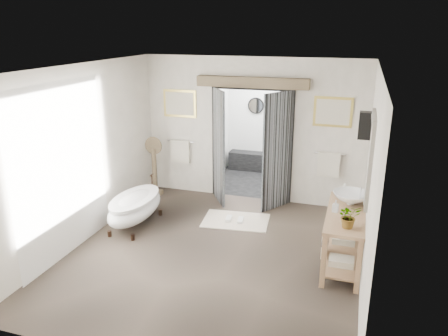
{
  "coord_description": "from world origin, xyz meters",
  "views": [
    {
      "loc": [
        2.02,
        -5.85,
        3.46
      ],
      "look_at": [
        0.0,
        0.6,
        1.25
      ],
      "focal_mm": 35.0,
      "sensor_mm": 36.0,
      "label": 1
    }
  ],
  "objects": [
    {
      "name": "plant",
      "position": [
        2.02,
        -0.21,
        1.01
      ],
      "size": [
        0.37,
        0.35,
        0.33
      ],
      "primitive_type": "imported",
      "rotation": [
        0.0,
        0.0,
        0.39
      ],
      "color": "gray",
      "rests_on": "vanity"
    },
    {
      "name": "rug",
      "position": [
        0.02,
        1.29,
        0.01
      ],
      "size": [
        1.28,
        0.92,
        0.01
      ],
      "primitive_type": "cube",
      "rotation": [
        0.0,
        0.0,
        0.11
      ],
      "color": "beige",
      "rests_on": "ground_plane"
    },
    {
      "name": "room_shell",
      "position": [
        -0.04,
        -0.12,
        1.86
      ],
      "size": [
        4.52,
        5.02,
        2.91
      ],
      "color": "silver",
      "rests_on": "ground_plane"
    },
    {
      "name": "back_wall_dressing",
      "position": [
        0.0,
        2.32,
        1.56
      ],
      "size": [
        3.82,
        0.75,
        2.52
      ],
      "color": "black",
      "rests_on": "ground_plane"
    },
    {
      "name": "soap_bottle_b",
      "position": [
        1.91,
        1.04,
        0.94
      ],
      "size": [
        0.16,
        0.16,
        0.18
      ],
      "primitive_type": "imported",
      "rotation": [
        0.0,
        0.0,
        -0.11
      ],
      "color": "gray",
      "rests_on": "vanity"
    },
    {
      "name": "soap_bottle_a",
      "position": [
        1.82,
        0.28,
        0.94
      ],
      "size": [
        0.09,
        0.1,
        0.18
      ],
      "primitive_type": "imported",
      "rotation": [
        0.0,
        0.0,
        -0.16
      ],
      "color": "gray",
      "rests_on": "vanity"
    },
    {
      "name": "pedestal_mirror",
      "position": [
        -1.99,
        2.04,
        0.55
      ],
      "size": [
        0.38,
        0.25,
        1.28
      ],
      "color": "brown",
      "rests_on": "ground_plane"
    },
    {
      "name": "clawfoot_tub",
      "position": [
        -1.67,
        0.57,
        0.36
      ],
      "size": [
        0.68,
        1.53,
        0.75
      ],
      "color": "black",
      "rests_on": "ground_plane"
    },
    {
      "name": "slippers",
      "position": [
        -0.0,
        1.27,
        0.04
      ],
      "size": [
        0.36,
        0.26,
        0.05
      ],
      "color": "silver",
      "rests_on": "rug"
    },
    {
      "name": "shower_room",
      "position": [
        0.0,
        3.99,
        0.91
      ],
      "size": [
        2.22,
        2.01,
        2.51
      ],
      "color": "black",
      "rests_on": "ground_plane"
    },
    {
      "name": "vanity",
      "position": [
        1.95,
        0.3,
        0.51
      ],
      "size": [
        0.57,
        1.6,
        0.85
      ],
      "color": "tan",
      "rests_on": "ground_plane"
    },
    {
      "name": "basin",
      "position": [
        2.02,
        0.65,
        0.94
      ],
      "size": [
        0.72,
        0.72,
        0.19
      ],
      "primitive_type": "imported",
      "rotation": [
        0.0,
        0.0,
        -0.41
      ],
      "color": "white",
      "rests_on": "vanity"
    },
    {
      "name": "ground_plane",
      "position": [
        0.0,
        0.0,
        0.0
      ],
      "size": [
        5.0,
        5.0,
        0.0
      ],
      "primitive_type": "plane",
      "color": "brown"
    }
  ]
}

